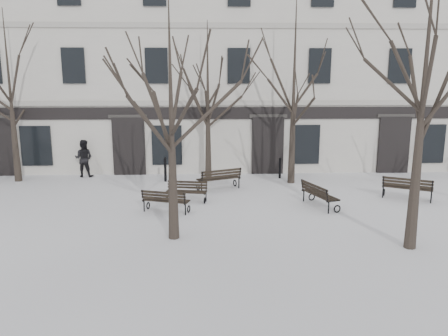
{
  "coord_description": "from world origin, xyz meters",
  "views": [
    {
      "loc": [
        0.49,
        -13.91,
        4.74
      ],
      "look_at": [
        1.1,
        3.0,
        1.3
      ],
      "focal_mm": 35.0,
      "sensor_mm": 36.0,
      "label": 1
    }
  ],
  "objects_px": {
    "bench_2": "(407,187)",
    "bench_4": "(219,178)",
    "tree_1": "(171,94)",
    "bench_5": "(319,194)",
    "bench_1": "(165,200)",
    "tree_2": "(427,53)",
    "bench_3": "(187,191)"
  },
  "relations": [
    {
      "from": "bench_2",
      "to": "bench_4",
      "type": "relative_size",
      "value": 0.97
    },
    {
      "from": "tree_1",
      "to": "bench_4",
      "type": "relative_size",
      "value": 3.47
    },
    {
      "from": "tree_1",
      "to": "bench_5",
      "type": "distance_m",
      "value": 7.18
    },
    {
      "from": "bench_1",
      "to": "bench_5",
      "type": "xyz_separation_m",
      "value": [
        5.71,
        0.5,
        0.04
      ]
    },
    {
      "from": "bench_1",
      "to": "tree_1",
      "type": "bearing_deg",
      "value": 118.34
    },
    {
      "from": "bench_1",
      "to": "bench_4",
      "type": "relative_size",
      "value": 0.89
    },
    {
      "from": "bench_1",
      "to": "bench_4",
      "type": "bearing_deg",
      "value": -104.38
    },
    {
      "from": "tree_2",
      "to": "bench_5",
      "type": "bearing_deg",
      "value": 111.27
    },
    {
      "from": "bench_2",
      "to": "bench_4",
      "type": "distance_m",
      "value": 7.71
    },
    {
      "from": "bench_3",
      "to": "bench_4",
      "type": "relative_size",
      "value": 0.83
    },
    {
      "from": "bench_4",
      "to": "bench_5",
      "type": "relative_size",
      "value": 1.04
    },
    {
      "from": "bench_1",
      "to": "bench_2",
      "type": "relative_size",
      "value": 0.91
    },
    {
      "from": "bench_2",
      "to": "bench_4",
      "type": "bearing_deg",
      "value": 14.65
    },
    {
      "from": "tree_1",
      "to": "bench_4",
      "type": "height_order",
      "value": "tree_1"
    },
    {
      "from": "bench_2",
      "to": "bench_4",
      "type": "height_order",
      "value": "bench_4"
    },
    {
      "from": "bench_1",
      "to": "bench_2",
      "type": "bearing_deg",
      "value": -154.29
    },
    {
      "from": "tree_1",
      "to": "bench_2",
      "type": "distance_m",
      "value": 10.56
    },
    {
      "from": "tree_2",
      "to": "bench_2",
      "type": "xyz_separation_m",
      "value": [
        2.18,
        5.02,
        -4.91
      ]
    },
    {
      "from": "tree_2",
      "to": "bench_5",
      "type": "xyz_separation_m",
      "value": [
        -1.62,
        4.15,
        -4.92
      ]
    },
    {
      "from": "tree_1",
      "to": "bench_1",
      "type": "xyz_separation_m",
      "value": [
        -0.5,
        2.61,
        -3.87
      ]
    },
    {
      "from": "tree_1",
      "to": "bench_3",
      "type": "relative_size",
      "value": 4.16
    },
    {
      "from": "tree_1",
      "to": "bench_5",
      "type": "xyz_separation_m",
      "value": [
        5.21,
        3.11,
        -3.83
      ]
    },
    {
      "from": "bench_2",
      "to": "bench_5",
      "type": "relative_size",
      "value": 1.01
    },
    {
      "from": "tree_1",
      "to": "bench_2",
      "type": "xyz_separation_m",
      "value": [
        9.01,
        3.98,
        -3.81
      ]
    },
    {
      "from": "bench_2",
      "to": "bench_3",
      "type": "height_order",
      "value": "bench_2"
    },
    {
      "from": "tree_2",
      "to": "bench_5",
      "type": "height_order",
      "value": "tree_2"
    },
    {
      "from": "bench_1",
      "to": "bench_4",
      "type": "xyz_separation_m",
      "value": [
        2.03,
        3.27,
        0.06
      ]
    },
    {
      "from": "bench_1",
      "to": "bench_4",
      "type": "height_order",
      "value": "bench_4"
    },
    {
      "from": "tree_1",
      "to": "bench_3",
      "type": "distance_m",
      "value": 5.62
    },
    {
      "from": "bench_2",
      "to": "bench_5",
      "type": "distance_m",
      "value": 3.89
    },
    {
      "from": "bench_2",
      "to": "bench_3",
      "type": "xyz_separation_m",
      "value": [
        -8.81,
        0.07,
        -0.08
      ]
    },
    {
      "from": "bench_2",
      "to": "tree_2",
      "type": "bearing_deg",
      "value": 95.46
    }
  ]
}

